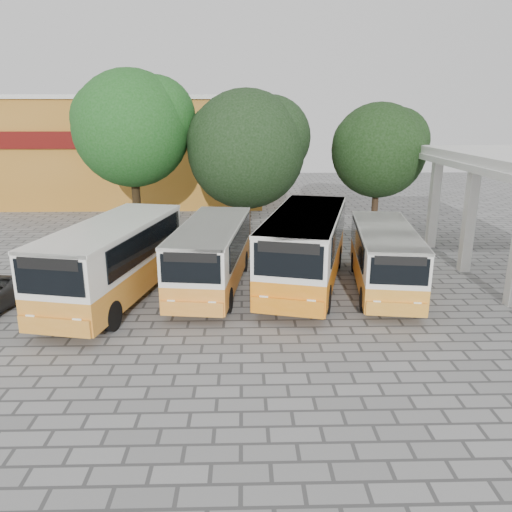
{
  "coord_description": "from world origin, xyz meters",
  "views": [
    {
      "loc": [
        -2.4,
        -15.79,
        7.16
      ],
      "look_at": [
        -1.91,
        3.69,
        1.5
      ],
      "focal_mm": 35.0,
      "sensor_mm": 36.0,
      "label": 1
    }
  ],
  "objects_px": {
    "bus_far_left": "(114,256)",
    "bus_far_right": "(385,255)",
    "bus_centre_left": "(212,252)",
    "bus_centre_right": "(305,244)"
  },
  "relations": [
    {
      "from": "bus_far_left",
      "to": "bus_far_right",
      "type": "relative_size",
      "value": 1.18
    },
    {
      "from": "bus_far_left",
      "to": "bus_centre_left",
      "type": "distance_m",
      "value": 3.89
    },
    {
      "from": "bus_far_left",
      "to": "bus_centre_right",
      "type": "relative_size",
      "value": 0.96
    },
    {
      "from": "bus_far_left",
      "to": "bus_centre_right",
      "type": "xyz_separation_m",
      "value": [
        7.61,
        1.44,
        0.05
      ]
    },
    {
      "from": "bus_centre_left",
      "to": "bus_far_right",
      "type": "relative_size",
      "value": 1.05
    },
    {
      "from": "bus_centre_right",
      "to": "bus_far_right",
      "type": "distance_m",
      "value": 3.25
    },
    {
      "from": "bus_centre_left",
      "to": "bus_centre_right",
      "type": "xyz_separation_m",
      "value": [
        3.9,
        0.28,
        0.23
      ]
    },
    {
      "from": "bus_far_left",
      "to": "bus_far_right",
      "type": "height_order",
      "value": "bus_far_left"
    },
    {
      "from": "bus_centre_left",
      "to": "bus_centre_right",
      "type": "relative_size",
      "value": 0.86
    },
    {
      "from": "bus_centre_left",
      "to": "bus_far_right",
      "type": "bearing_deg",
      "value": 4.31
    }
  ]
}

